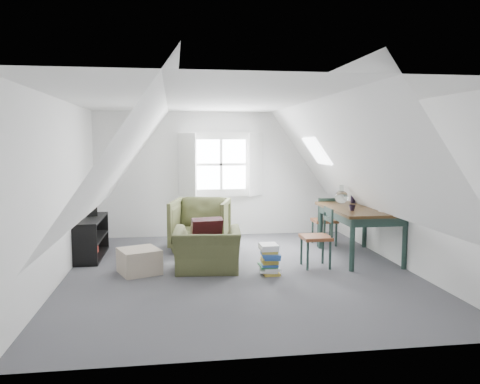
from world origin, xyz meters
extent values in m
plane|color=#47474C|center=(0.00, 0.00, 0.00)|extent=(5.50, 5.50, 0.00)
plane|color=white|center=(0.00, 0.00, 2.50)|extent=(5.50, 5.50, 0.00)
plane|color=silver|center=(0.00, 2.75, 1.25)|extent=(5.00, 0.00, 5.00)
plane|color=silver|center=(0.00, -2.75, 1.25)|extent=(5.00, 0.00, 5.00)
plane|color=silver|center=(-2.50, 0.00, 1.25)|extent=(0.00, 5.50, 5.50)
plane|color=silver|center=(2.50, 0.00, 1.25)|extent=(0.00, 5.50, 5.50)
plane|color=white|center=(-1.55, 0.00, 1.78)|extent=(3.19, 5.50, 4.48)
plane|color=white|center=(1.55, 0.00, 1.78)|extent=(3.19, 5.50, 4.48)
cube|color=white|center=(0.00, 2.73, 1.45)|extent=(1.30, 0.04, 1.30)
cube|color=white|center=(-0.68, 2.57, 1.45)|extent=(0.35, 0.35, 1.25)
cube|color=white|center=(0.68, 2.57, 1.45)|extent=(0.35, 0.35, 1.25)
cube|color=white|center=(0.00, 2.72, 1.45)|extent=(1.00, 0.02, 1.00)
cube|color=white|center=(0.00, 2.70, 1.45)|extent=(1.08, 0.04, 0.05)
cube|color=white|center=(0.00, 2.70, 1.45)|extent=(0.05, 0.04, 1.08)
cube|color=white|center=(1.55, 1.30, 1.75)|extent=(0.35, 0.75, 0.47)
imported|color=#454927|center=(-0.47, 0.13, 0.00)|extent=(1.04, 0.93, 0.63)
imported|color=#454927|center=(-0.49, 1.52, 0.00)|extent=(1.18, 1.20, 0.91)
cube|color=#330E12|center=(-0.47, 0.28, 0.54)|extent=(0.50, 0.35, 0.48)
cube|color=tan|center=(-1.46, 0.14, 0.18)|extent=(0.70, 0.70, 0.36)
cube|color=#37220E|center=(2.06, 0.55, 0.81)|extent=(1.00, 1.67, 0.04)
cube|color=#1F342D|center=(2.06, 0.55, 0.72)|extent=(0.89, 1.56, 0.13)
cylinder|color=#1F342D|center=(1.64, -0.20, 0.40)|extent=(0.08, 0.08, 0.79)
cylinder|color=#1F342D|center=(2.47, -0.20, 0.40)|extent=(0.08, 0.08, 0.79)
cylinder|color=#1F342D|center=(1.64, 1.30, 0.40)|extent=(0.08, 0.08, 0.79)
cylinder|color=#1F342D|center=(2.47, 1.30, 0.40)|extent=(0.08, 0.08, 0.79)
sphere|color=silver|center=(1.91, 1.00, 0.96)|extent=(0.23, 0.23, 0.23)
cylinder|color=silver|center=(1.91, 1.00, 1.10)|extent=(0.07, 0.07, 0.12)
cylinder|color=black|center=(2.16, 1.10, 0.97)|extent=(0.08, 0.08, 0.26)
cylinder|color=#3F2D1E|center=(2.16, 1.10, 1.25)|extent=(0.03, 0.05, 0.47)
cylinder|color=#3F2D1E|center=(2.17, 1.11, 1.25)|extent=(0.05, 0.06, 0.46)
cylinder|color=#3F2D1E|center=(2.15, 1.09, 1.25)|extent=(0.05, 0.08, 0.46)
imported|color=black|center=(1.81, 0.25, 0.84)|extent=(0.13, 0.13, 0.09)
cube|color=white|center=(2.26, 0.10, 0.86)|extent=(0.16, 0.13, 0.04)
cube|color=brown|center=(1.81, 1.58, 0.45)|extent=(0.42, 0.42, 0.05)
cylinder|color=#1F342D|center=(1.98, 1.76, 0.22)|extent=(0.04, 0.04, 0.43)
cylinder|color=#1F342D|center=(1.98, 1.41, 0.22)|extent=(0.04, 0.04, 0.43)
cylinder|color=#1F342D|center=(1.64, 1.76, 0.22)|extent=(0.04, 0.04, 0.43)
cylinder|color=#1F342D|center=(1.64, 1.41, 0.22)|extent=(0.04, 0.04, 0.43)
cylinder|color=#1F342D|center=(1.98, 1.39, 0.67)|extent=(0.04, 0.04, 0.45)
cylinder|color=#1F342D|center=(1.64, 1.39, 0.67)|extent=(0.04, 0.04, 0.45)
cube|color=#1F342D|center=(1.81, 1.39, 0.85)|extent=(0.34, 0.03, 0.08)
cube|color=#1F342D|center=(1.81, 1.39, 0.72)|extent=(0.34, 0.03, 0.06)
cube|color=brown|center=(1.18, 0.11, 0.46)|extent=(0.43, 0.43, 0.05)
cylinder|color=#1F342D|center=(1.01, 0.28, 0.22)|extent=(0.04, 0.04, 0.44)
cylinder|color=#1F342D|center=(1.35, 0.28, 0.22)|extent=(0.04, 0.04, 0.44)
cylinder|color=#1F342D|center=(1.01, -0.06, 0.22)|extent=(0.04, 0.04, 0.44)
cylinder|color=#1F342D|center=(1.35, -0.06, 0.22)|extent=(0.04, 0.04, 0.44)
cylinder|color=#1F342D|center=(1.38, 0.28, 0.68)|extent=(0.04, 0.04, 0.46)
cylinder|color=#1F342D|center=(1.38, -0.06, 0.68)|extent=(0.04, 0.04, 0.46)
cube|color=#1F342D|center=(1.38, 0.11, 0.87)|extent=(0.03, 0.35, 0.08)
cube|color=#1F342D|center=(1.38, 0.11, 0.73)|extent=(0.03, 0.35, 0.06)
cube|color=black|center=(-2.34, 1.23, 0.02)|extent=(0.43, 1.28, 0.03)
cube|color=black|center=(-2.34, 1.23, 0.32)|extent=(0.43, 1.28, 0.03)
cube|color=black|center=(-2.34, 1.23, 0.64)|extent=(0.43, 1.28, 0.03)
cube|color=black|center=(-2.34, 0.61, 0.32)|extent=(0.43, 0.03, 0.64)
cube|color=black|center=(-2.34, 1.86, 0.32)|extent=(0.43, 0.03, 0.64)
cube|color=#264C99|center=(-2.34, 0.86, 0.13)|extent=(0.19, 0.21, 0.24)
cube|color=red|center=(-2.34, 1.34, 0.13)|extent=(0.19, 0.26, 0.24)
cube|color=white|center=(-2.34, 1.02, 0.45)|extent=(0.19, 0.24, 0.21)
cube|color=black|center=(-2.34, 1.48, 0.74)|extent=(0.22, 0.27, 0.19)
cube|color=#B29933|center=(0.43, -0.18, 0.02)|extent=(0.23, 0.31, 0.04)
cube|color=white|center=(0.39, -0.16, 0.06)|extent=(0.30, 0.33, 0.04)
cube|color=white|center=(0.44, -0.18, 0.09)|extent=(0.25, 0.33, 0.04)
cube|color=#337F4C|center=(0.38, -0.18, 0.13)|extent=(0.25, 0.31, 0.03)
cube|color=#264C99|center=(0.40, -0.20, 0.16)|extent=(0.27, 0.34, 0.03)
cube|color=#B29933|center=(0.40, -0.18, 0.18)|extent=(0.23, 0.30, 0.03)
cube|color=#B29933|center=(0.41, -0.16, 0.22)|extent=(0.27, 0.34, 0.04)
cube|color=#264C99|center=(0.44, -0.20, 0.26)|extent=(0.27, 0.34, 0.04)
cube|color=#264C99|center=(0.41, -0.20, 0.30)|extent=(0.27, 0.33, 0.04)
cube|color=#B29933|center=(0.41, -0.14, 0.33)|extent=(0.25, 0.31, 0.04)
cube|color=white|center=(0.39, -0.15, 0.38)|extent=(0.25, 0.29, 0.05)
cube|color=white|center=(0.40, -0.15, 0.42)|extent=(0.25, 0.30, 0.04)
camera|label=1|loc=(-0.95, -6.66, 1.92)|focal=35.00mm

